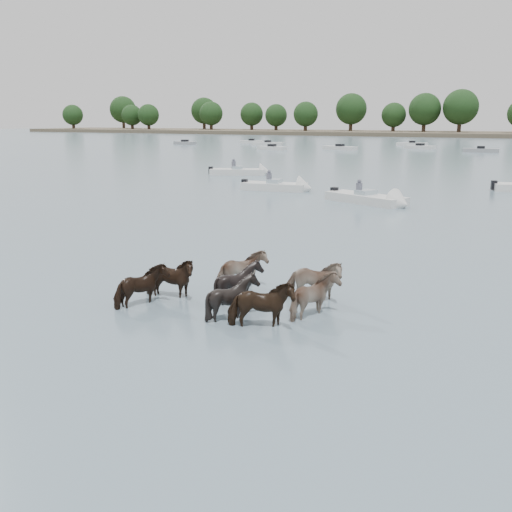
% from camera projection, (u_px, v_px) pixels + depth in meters
% --- Properties ---
extents(ground, '(400.00, 400.00, 0.00)m').
position_uv_depth(ground, '(184.00, 310.00, 14.40)').
color(ground, slate).
rests_on(ground, ground).
extents(shoreline, '(160.00, 30.00, 1.00)m').
position_uv_depth(shoreline, '(259.00, 132.00, 175.17)').
color(shoreline, '#4C4233').
rests_on(shoreline, ground).
extents(pony_herd, '(5.48, 4.04, 1.30)m').
position_uv_depth(pony_herd, '(239.00, 289.00, 14.61)').
color(pony_herd, black).
rests_on(pony_herd, ground).
extents(motorboat_a, '(4.95, 2.12, 1.92)m').
position_uv_depth(motorboat_a, '(285.00, 187.00, 37.97)').
color(motorboat_a, silver).
rests_on(motorboat_a, ground).
extents(motorboat_b, '(5.49, 3.70, 1.92)m').
position_uv_depth(motorboat_b, '(376.00, 200.00, 31.92)').
color(motorboat_b, silver).
rests_on(motorboat_b, ground).
extents(motorboat_f, '(5.31, 3.31, 1.92)m').
position_uv_depth(motorboat_f, '(247.00, 172.00, 48.52)').
color(motorboat_f, silver).
rests_on(motorboat_f, ground).
extents(distant_flotilla, '(102.56, 26.92, 0.93)m').
position_uv_depth(distant_flotilla, '(491.00, 150.00, 81.59)').
color(distant_flotilla, gray).
rests_on(distant_flotilla, ground).
extents(treeline, '(148.45, 21.59, 12.13)m').
position_uv_depth(treeline, '(270.00, 112.00, 173.64)').
color(treeline, '#382619').
rests_on(treeline, ground).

